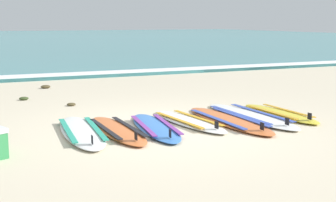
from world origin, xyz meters
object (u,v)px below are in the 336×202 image
object	(u,v)px
surfboard_3	(188,121)
surfboard_5	(250,116)
surfboard_1	(117,130)
surfboard_0	(82,131)
surfboard_4	(228,120)
surfboard_2	(155,127)
surfboard_6	(279,113)

from	to	relation	value
surfboard_3	surfboard_5	distance (m)	1.17
surfboard_1	surfboard_5	size ratio (longest dim) A/B	0.83
surfboard_1	surfboard_3	bearing A→B (deg)	5.78
surfboard_0	surfboard_1	world-z (taller)	same
surfboard_3	surfboard_0	bearing A→B (deg)	-179.63
surfboard_4	surfboard_5	xyz separation A→B (m)	(0.53, 0.16, -0.00)
surfboard_0	surfboard_2	bearing A→B (deg)	-8.80
surfboard_0	surfboard_1	distance (m)	0.52
surfboard_3	surfboard_6	size ratio (longest dim) A/B	1.05
surfboard_2	surfboard_3	distance (m)	0.68
surfboard_2	surfboard_6	bearing A→B (deg)	2.62
surfboard_4	surfboard_6	bearing A→B (deg)	6.23
surfboard_1	surfboard_0	bearing A→B (deg)	167.19
surfboard_3	surfboard_6	world-z (taller)	same
surfboard_0	surfboard_2	world-z (taller)	same
surfboard_1	surfboard_6	distance (m)	3.01
surfboard_3	surfboard_4	world-z (taller)	same
surfboard_0	surfboard_5	bearing A→B (deg)	-0.44
surfboard_2	surfboard_4	bearing A→B (deg)	-0.50
surfboard_2	surfboard_5	bearing A→B (deg)	4.63
surfboard_4	surfboard_6	size ratio (longest dim) A/B	1.22
surfboard_1	surfboard_6	size ratio (longest dim) A/B	1.05
surfboard_1	surfboard_2	world-z (taller)	same
surfboard_1	surfboard_4	size ratio (longest dim) A/B	0.86
surfboard_0	surfboard_2	xyz separation A→B (m)	(1.10, -0.17, 0.00)
surfboard_0	surfboard_3	xyz separation A→B (m)	(1.76, 0.01, 0.00)
surfboard_3	surfboard_1	bearing A→B (deg)	-174.22
surfboard_0	surfboard_2	distance (m)	1.12
surfboard_2	surfboard_3	bearing A→B (deg)	15.48
surfboard_5	surfboard_6	bearing A→B (deg)	-3.60
surfboard_0	surfboard_5	distance (m)	2.93
surfboard_0	surfboard_6	size ratio (longest dim) A/B	1.17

